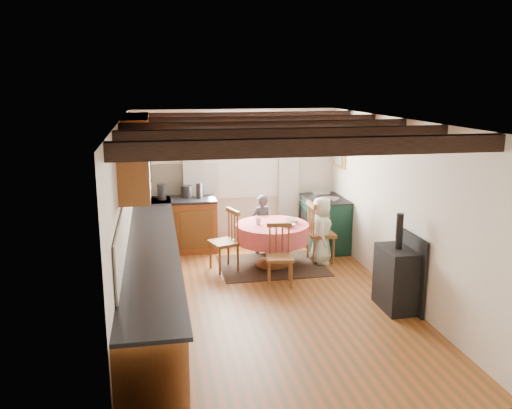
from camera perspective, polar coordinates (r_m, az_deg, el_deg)
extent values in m
cube|color=#9A4E22|center=(7.25, 1.21, -10.31)|extent=(3.60, 5.50, 0.00)
cube|color=white|center=(6.67, 1.31, 8.96)|extent=(3.60, 5.50, 0.00)
cube|color=silver|center=(9.51, -2.21, 2.90)|extent=(3.60, 0.00, 2.40)
cube|color=silver|center=(4.35, 8.97, -9.80)|extent=(3.60, 0.00, 2.40)
cube|color=silver|center=(6.73, -13.90, -1.75)|extent=(0.00, 5.50, 2.40)
cube|color=silver|center=(7.44, 14.93, -0.40)|extent=(0.00, 5.50, 2.40)
cube|color=black|center=(4.76, 6.40, 6.13)|extent=(3.60, 0.16, 0.16)
cube|color=black|center=(5.71, 3.43, 7.34)|extent=(3.60, 0.16, 0.16)
cube|color=black|center=(6.68, 1.30, 8.19)|extent=(3.60, 0.16, 0.16)
cube|color=black|center=(7.66, -0.28, 8.82)|extent=(3.60, 0.16, 0.16)
cube|color=black|center=(8.64, -1.52, 9.30)|extent=(3.60, 0.16, 0.16)
cube|color=beige|center=(7.02, -13.63, -1.13)|extent=(0.02, 4.50, 0.55)
cube|color=beige|center=(9.40, -8.24, 2.65)|extent=(1.40, 0.02, 0.55)
cube|color=brown|center=(6.95, -11.07, -7.71)|extent=(0.60, 5.30, 0.88)
cube|color=brown|center=(9.29, -8.31, -2.28)|extent=(1.30, 0.60, 0.88)
cube|color=black|center=(6.80, -11.07, -4.08)|extent=(0.64, 5.30, 0.04)
cube|color=black|center=(9.16, -8.40, 0.46)|extent=(1.30, 0.64, 0.04)
cube|color=brown|center=(7.77, -12.53, 5.90)|extent=(0.34, 1.80, 0.90)
cube|color=brown|center=(6.29, -12.83, 3.80)|extent=(0.34, 0.90, 0.70)
cube|color=white|center=(9.45, -1.62, 5.30)|extent=(1.34, 0.03, 1.54)
cube|color=white|center=(9.46, -1.62, 5.30)|extent=(1.20, 0.01, 1.40)
cube|color=beige|center=(9.35, -6.66, 2.02)|extent=(0.35, 0.10, 2.10)
cube|color=beige|center=(9.62, 3.49, 2.40)|extent=(0.35, 0.10, 2.10)
cylinder|color=black|center=(9.31, -1.56, 8.89)|extent=(2.00, 0.03, 0.03)
cube|color=gold|center=(9.44, 8.92, 5.74)|extent=(0.04, 0.50, 0.60)
cylinder|color=silver|center=(9.62, 4.02, 6.01)|extent=(0.30, 0.02, 0.30)
cube|color=#2C201C|center=(8.57, 1.72, -6.52)|extent=(1.65, 1.28, 0.01)
imported|color=#30363C|center=(9.04, 0.58, -2.12)|extent=(0.43, 0.34, 1.02)
imported|color=beige|center=(8.61, 6.97, -2.76)|extent=(0.48, 0.60, 1.09)
imported|color=silver|center=(8.20, 3.50, -2.24)|extent=(0.27, 0.27, 0.05)
imported|color=silver|center=(8.42, 3.88, -1.78)|extent=(0.29, 0.29, 0.06)
imported|color=silver|center=(8.34, 0.25, -1.78)|extent=(0.12, 0.12, 0.10)
cylinder|color=#262628|center=(9.14, -10.01, 1.32)|extent=(0.15, 0.15, 0.26)
cylinder|color=#262628|center=(9.24, -7.45, 1.39)|extent=(0.19, 0.19, 0.21)
cylinder|color=#262628|center=(9.13, -6.10, 1.45)|extent=(0.09, 0.09, 0.26)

